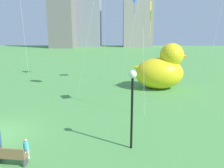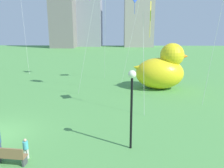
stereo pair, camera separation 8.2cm
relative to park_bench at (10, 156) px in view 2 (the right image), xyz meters
The scene contains 7 objects.
park_bench is the anchor object (origin of this frame).
person_child 0.77m from the park_bench, 48.12° to the left, with size 0.25×0.25×1.02m.
giant_inflatable_duck 16.71m from the park_bench, 55.98° to the left, with size 5.59×3.59×4.63m.
lamppost 6.30m from the park_bench, 16.59° to the left, with size 0.40×0.40×4.11m.
city_skyline 71.58m from the park_bench, 91.91° to the left, with size 32.37×17.04×32.32m.
kite_blue 18.80m from the park_bench, 67.19° to the left, with size 1.91×1.75×9.81m.
kite_yellow 11.65m from the park_bench, 43.98° to the left, with size 0.60×1.27×7.78m.
Camera 2 is at (7.15, -12.01, 6.06)m, focal length 36.53 mm.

